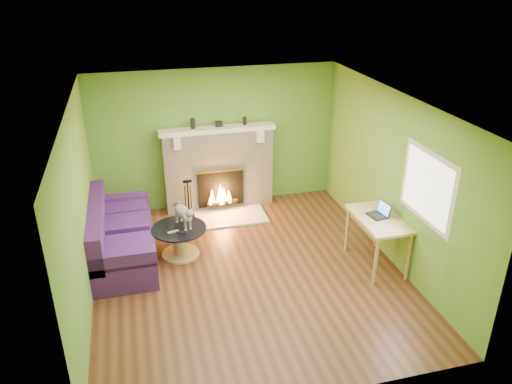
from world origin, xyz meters
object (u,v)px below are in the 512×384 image
sofa (119,237)px  coffee_table (180,239)px  desk (379,223)px  cat (183,214)px

sofa → coffee_table: sofa is taller
sofa → desk: 4.00m
coffee_table → desk: 3.09m
desk → sofa: bearing=162.9°
coffee_table → cat: (0.08, 0.05, 0.41)m
coffee_table → desk: size_ratio=0.78×
sofa → cat: (1.01, -0.10, 0.32)m
sofa → cat: sofa is taller
desk → coffee_table: bearing=160.4°
sofa → desk: (3.81, -1.17, 0.35)m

